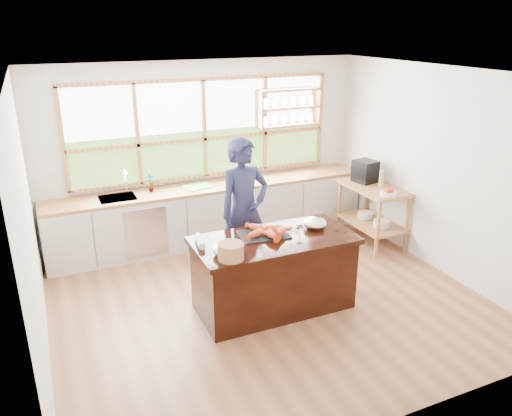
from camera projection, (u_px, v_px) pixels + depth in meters
ground_plane at (266, 299)px, 6.15m from camera, size 5.00×5.00×0.00m
room_shell at (251, 151)px, 5.98m from camera, size 5.02×4.52×2.71m
back_counter at (212, 213)px, 7.64m from camera, size 4.90×0.63×0.90m
right_shelf_unit at (373, 205)px, 7.53m from camera, size 0.62×1.10×0.90m
island at (274, 273)px, 5.82m from camera, size 1.85×0.90×0.90m
cook at (244, 211)px, 6.31m from camera, size 0.76×0.57×1.91m
potted_plant at (150, 183)px, 7.15m from camera, size 0.15×0.11×0.27m
cutting_board at (198, 186)px, 7.41m from camera, size 0.45×0.38×0.01m
espresso_machine at (365, 171)px, 7.59m from camera, size 0.35×0.37×0.34m
wine_bottle at (381, 179)px, 7.34m from camera, size 0.07×0.07×0.26m
fruit_bowl at (389, 192)px, 7.06m from camera, size 0.24×0.24×0.11m
slate_board at (264, 234)px, 5.74m from camera, size 0.59×0.46×0.02m
lobster_pile at (267, 231)px, 5.70m from camera, size 0.52×0.48×0.08m
mixing_bowl_left at (225, 249)px, 5.25m from camera, size 0.27×0.27×0.13m
mixing_bowl_right at (315, 223)px, 5.92m from camera, size 0.28×0.28×0.14m
wine_glass at (300, 229)px, 5.49m from camera, size 0.08×0.08×0.22m
wicker_basket at (231, 251)px, 5.13m from camera, size 0.27×0.27×0.18m
parchment_roll at (200, 241)px, 5.49m from camera, size 0.13×0.31×0.08m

